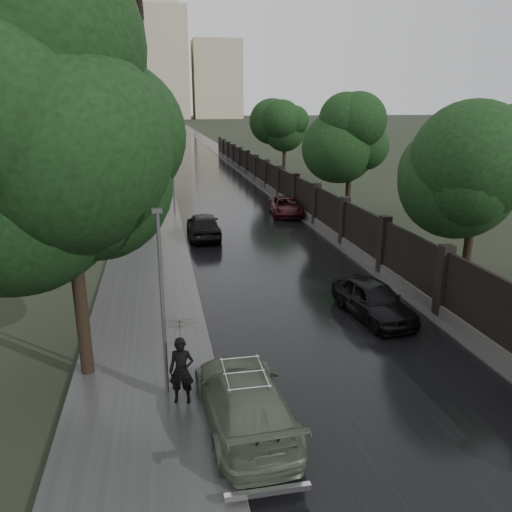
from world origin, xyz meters
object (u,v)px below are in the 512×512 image
object	(u,v)px
car_right_near	(373,299)
car_right_far	(286,207)
tree_left_far	(120,136)
tree_right_b	(351,144)
volga_sedan	(244,400)
tree_left_near	(64,148)
lamp_post	(162,304)
tree_right_a	(478,169)
pedestrian_umbrella	(180,336)
traffic_light	(173,181)
hatchback_left	(203,225)
tree_right_c	(285,131)

from	to	relation	value
car_right_near	car_right_far	xyz separation A→B (m)	(1.30, 17.85, -0.07)
tree_left_far	tree_right_b	distance (m)	17.45
volga_sedan	car_right_near	bearing A→B (deg)	-138.68
tree_left_near	car_right_far	world-z (taller)	tree_left_near
lamp_post	car_right_far	world-z (taller)	lamp_post
tree_right_a	pedestrian_umbrella	world-z (taller)	tree_right_a
car_right_near	pedestrian_umbrella	bearing A→B (deg)	-156.11
traffic_light	volga_sedan	bearing A→B (deg)	-88.40
tree_right_a	traffic_light	world-z (taller)	tree_right_a
volga_sedan	hatchback_left	world-z (taller)	hatchback_left
tree_right_a	car_right_near	size ratio (longest dim) A/B	1.72
tree_left_far	tree_right_c	world-z (taller)	tree_left_far
pedestrian_umbrella	volga_sedan	bearing A→B (deg)	-25.51
tree_right_a	lamp_post	world-z (taller)	tree_right_a
tree_right_b	lamp_post	distance (m)	24.33
car_right_near	tree_right_a	bearing A→B (deg)	17.97
hatchback_left	car_right_far	bearing A→B (deg)	-140.07
tree_left_far	tree_right_c	distance (m)	18.45
tree_right_a	volga_sedan	bearing A→B (deg)	-143.88
volga_sedan	pedestrian_umbrella	distance (m)	2.20
lamp_post	pedestrian_umbrella	world-z (taller)	lamp_post
volga_sedan	car_right_far	xyz separation A→B (m)	(7.00, 23.33, -0.07)
tree_left_far	tree_right_b	world-z (taller)	tree_left_far
lamp_post	tree_right_c	bearing A→B (deg)	71.48
tree_left_far	car_right_far	size ratio (longest dim) A/B	1.64
volga_sedan	tree_right_a	bearing A→B (deg)	-146.48
volga_sedan	car_right_near	distance (m)	7.91
traffic_light	hatchback_left	bearing A→B (deg)	-78.65
tree_right_b	volga_sedan	world-z (taller)	tree_right_b
tree_left_far	hatchback_left	distance (m)	13.81
tree_left_far	tree_right_c	xyz separation A→B (m)	(15.50, 10.00, -0.29)
tree_right_b	tree_right_c	size ratio (longest dim) A/B	1.00
tree_left_far	tree_left_near	bearing A→B (deg)	-89.15
tree_left_near	pedestrian_umbrella	xyz separation A→B (m)	(2.58, -2.02, -4.43)
hatchback_left	pedestrian_umbrella	xyz separation A→B (m)	(-2.13, -16.99, 1.22)
tree_right_b	car_right_near	bearing A→B (deg)	-108.02
car_right_far	tree_right_a	bearing A→B (deg)	-68.51
lamp_post	car_right_near	world-z (taller)	lamp_post
lamp_post	car_right_far	xyz separation A→B (m)	(8.80, 21.73, -2.05)
volga_sedan	tree_right_b	bearing A→B (deg)	-119.26
lamp_post	traffic_light	size ratio (longest dim) A/B	1.28
tree_left_far	pedestrian_umbrella	xyz separation A→B (m)	(2.98, -29.02, -3.26)
car_right_far	lamp_post	bearing A→B (deg)	-105.62
tree_right_b	car_right_near	world-z (taller)	tree_right_b
tree_right_a	car_right_near	world-z (taller)	tree_right_a
tree_left_near	volga_sedan	xyz separation A→B (m)	(4.00, -3.10, -5.72)
volga_sedan	pedestrian_umbrella	bearing A→B (deg)	-39.80
volga_sedan	hatchback_left	xyz separation A→B (m)	(0.71, 18.07, 0.07)
tree_right_a	tree_right_b	world-z (taller)	same
tree_left_near	volga_sedan	distance (m)	7.64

